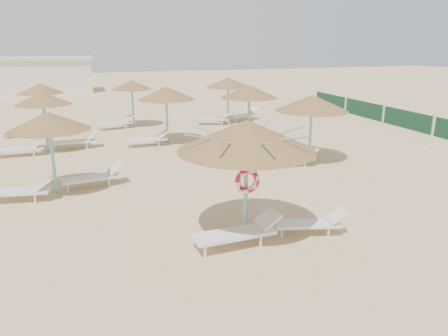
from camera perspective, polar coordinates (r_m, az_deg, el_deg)
name	(u,v)px	position (r m, az deg, el deg)	size (l,w,h in m)	color
ground	(229,234)	(11.35, 0.71, -8.66)	(120.00, 120.00, 0.00)	#DAB185
main_palapa	(247,136)	(10.42, 2.97, 4.20)	(3.34, 3.34, 3.00)	#6BBAB2
lounger_main_a	(240,232)	(10.61, 2.09, -8.31)	(2.18, 0.78, 0.78)	silver
lounger_main_b	(312,222)	(11.48, 11.48, -6.99)	(1.89, 1.00, 0.66)	silver
palapa_field	(173,96)	(20.69, -6.69, 9.35)	(14.62, 13.11, 2.72)	#6BBAB2
service_hut	(46,75)	(44.89, -22.18, 11.21)	(8.40, 4.40, 3.25)	silver
windbreak_fence	(407,120)	(26.59, 22.85, 5.82)	(0.08, 19.84, 1.10)	#18482C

